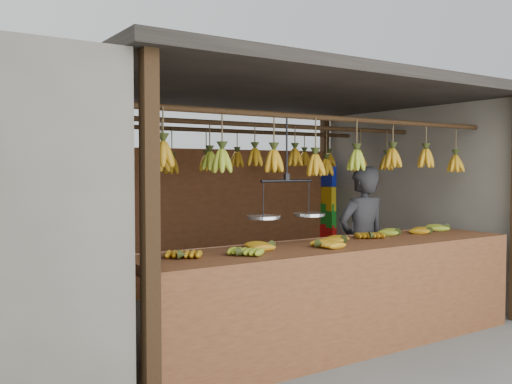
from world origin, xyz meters
TOP-DOWN VIEW (x-y plane):
  - ground at (0.00, 0.00)m, footprint 80.00×80.00m
  - stall at (0.00, 0.33)m, footprint 4.30×3.30m
  - neighbor_right at (3.60, 0.00)m, footprint 3.00×3.00m
  - counter at (-0.09, -1.23)m, footprint 3.72×0.85m
  - hanging_bananas at (0.00, -0.00)m, footprint 3.58×2.25m
  - balance_scale at (-0.56, -1.00)m, footprint 0.75×0.28m
  - vendor at (0.71, -0.60)m, footprint 0.60×0.42m
  - bag_bundles at (1.94, 1.35)m, footprint 0.08×0.26m

SIDE VIEW (x-z plane):
  - ground at x=0.00m, z-range 0.00..0.00m
  - counter at x=-0.09m, z-range 0.24..1.20m
  - vendor at x=0.71m, z-range 0.00..1.58m
  - bag_bundles at x=1.94m, z-range 0.40..1.63m
  - neighbor_right at x=3.60m, z-range 0.00..2.30m
  - balance_scale at x=-0.56m, z-range 0.77..1.63m
  - hanging_bananas at x=0.00m, z-range 1.44..1.83m
  - stall at x=0.00m, z-range 0.77..3.17m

